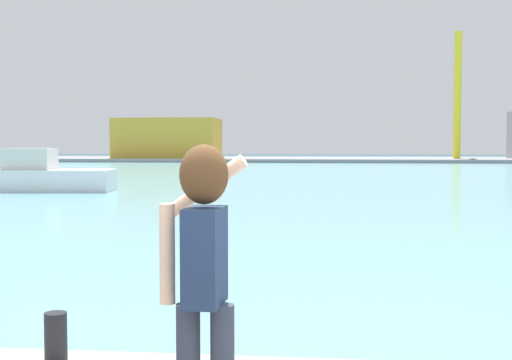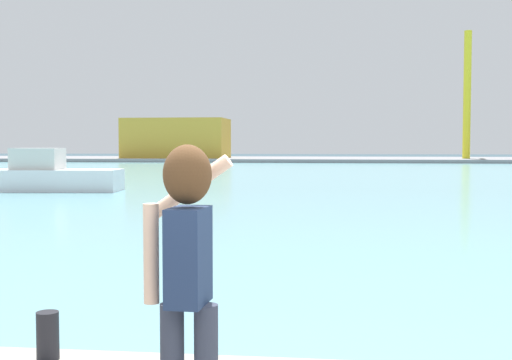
{
  "view_description": "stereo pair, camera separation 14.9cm",
  "coord_description": "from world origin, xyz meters",
  "px_view_note": "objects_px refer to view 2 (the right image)",
  "views": [
    {
      "loc": [
        0.05,
        -3.36,
        2.42
      ],
      "look_at": [
        -1.03,
        6.85,
        1.86
      ],
      "focal_mm": 46.82,
      "sensor_mm": 36.0,
      "label": 1
    },
    {
      "loc": [
        0.19,
        -3.35,
        2.42
      ],
      "look_at": [
        -1.03,
        6.85,
        1.86
      ],
      "focal_mm": 46.82,
      "sensor_mm": 36.0,
      "label": 2
    }
  ],
  "objects_px": {
    "boat_moored": "(51,176)",
    "harbor_bollard": "(48,336)",
    "warehouse_left": "(177,138)",
    "person_photographer": "(187,262)",
    "port_crane": "(467,84)"
  },
  "relations": [
    {
      "from": "harbor_bollard",
      "to": "port_crane",
      "type": "bearing_deg",
      "value": 77.31
    },
    {
      "from": "boat_moored",
      "to": "harbor_bollard",
      "type": "bearing_deg",
      "value": -71.25
    },
    {
      "from": "harbor_bollard",
      "to": "port_crane",
      "type": "height_order",
      "value": "port_crane"
    },
    {
      "from": "person_photographer",
      "to": "warehouse_left",
      "type": "xyz_separation_m",
      "value": [
        -21.5,
        88.56,
        1.5
      ]
    },
    {
      "from": "warehouse_left",
      "to": "person_photographer",
      "type": "bearing_deg",
      "value": -76.35
    },
    {
      "from": "warehouse_left",
      "to": "port_crane",
      "type": "distance_m",
      "value": 40.58
    },
    {
      "from": "boat_moored",
      "to": "port_crane",
      "type": "height_order",
      "value": "port_crane"
    },
    {
      "from": "port_crane",
      "to": "harbor_bollard",
      "type": "bearing_deg",
      "value": -102.69
    },
    {
      "from": "person_photographer",
      "to": "port_crane",
      "type": "bearing_deg",
      "value": -8.1
    },
    {
      "from": "person_photographer",
      "to": "warehouse_left",
      "type": "distance_m",
      "value": 91.14
    },
    {
      "from": "boat_moored",
      "to": "warehouse_left",
      "type": "relative_size",
      "value": 0.49
    },
    {
      "from": "harbor_bollard",
      "to": "boat_moored",
      "type": "distance_m",
      "value": 30.18
    },
    {
      "from": "boat_moored",
      "to": "warehouse_left",
      "type": "height_order",
      "value": "warehouse_left"
    },
    {
      "from": "boat_moored",
      "to": "warehouse_left",
      "type": "distance_m",
      "value": 60.17
    },
    {
      "from": "boat_moored",
      "to": "warehouse_left",
      "type": "xyz_separation_m",
      "value": [
        -7.83,
        59.61,
        2.45
      ]
    }
  ]
}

